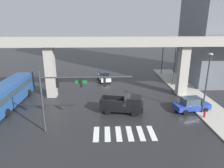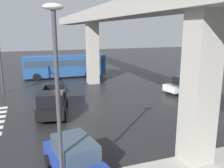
{
  "view_description": "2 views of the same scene",
  "coord_description": "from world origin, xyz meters",
  "px_view_note": "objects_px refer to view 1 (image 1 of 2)",
  "views": [
    {
      "loc": [
        -1.89,
        -23.81,
        10.66
      ],
      "look_at": [
        -0.84,
        2.88,
        2.25
      ],
      "focal_mm": 32.48,
      "sensor_mm": 36.0,
      "label": 1
    },
    {
      "loc": [
        18.24,
        -3.03,
        6.38
      ],
      "look_at": [
        -0.52,
        3.63,
        1.86
      ],
      "focal_mm": 38.37,
      "sensor_mm": 36.0,
      "label": 2
    }
  ],
  "objects_px": {
    "street_lamp_far_north": "(163,52)",
    "fire_hydrant": "(205,115)",
    "sedan_white": "(104,76)",
    "traffic_signal_mast": "(69,88)",
    "city_bus": "(10,92)",
    "sedan_blue": "(192,104)",
    "street_lamp_near_corner": "(207,77)",
    "street_lamp_mid_block": "(175,59)",
    "pickup_truck": "(124,105)"
  },
  "relations": [
    {
      "from": "city_bus",
      "to": "sedan_blue",
      "type": "relative_size",
      "value": 2.38
    },
    {
      "from": "street_lamp_far_north",
      "to": "fire_hydrant",
      "type": "distance_m",
      "value": 19.98
    },
    {
      "from": "pickup_truck",
      "to": "fire_hydrant",
      "type": "xyz_separation_m",
      "value": [
        8.94,
        -1.95,
        -0.56
      ]
    },
    {
      "from": "traffic_signal_mast",
      "to": "pickup_truck",
      "type": "bearing_deg",
      "value": 35.73
    },
    {
      "from": "traffic_signal_mast",
      "to": "street_lamp_mid_block",
      "type": "distance_m",
      "value": 20.83
    },
    {
      "from": "sedan_blue",
      "to": "street_lamp_mid_block",
      "type": "height_order",
      "value": "street_lamp_mid_block"
    },
    {
      "from": "traffic_signal_mast",
      "to": "street_lamp_far_north",
      "type": "distance_m",
      "value": 26.4
    },
    {
      "from": "sedan_blue",
      "to": "street_lamp_far_north",
      "type": "distance_m",
      "value": 17.89
    },
    {
      "from": "pickup_truck",
      "to": "street_lamp_far_north",
      "type": "bearing_deg",
      "value": 62.06
    },
    {
      "from": "city_bus",
      "to": "fire_hydrant",
      "type": "distance_m",
      "value": 24.29
    },
    {
      "from": "pickup_truck",
      "to": "traffic_signal_mast",
      "type": "relative_size",
      "value": 0.62
    },
    {
      "from": "sedan_white",
      "to": "traffic_signal_mast",
      "type": "bearing_deg",
      "value": -100.44
    },
    {
      "from": "street_lamp_mid_block",
      "to": "sedan_white",
      "type": "bearing_deg",
      "value": 164.52
    },
    {
      "from": "street_lamp_mid_block",
      "to": "pickup_truck",
      "type": "bearing_deg",
      "value": -132.15
    },
    {
      "from": "city_bus",
      "to": "street_lamp_near_corner",
      "type": "relative_size",
      "value": 1.5
    },
    {
      "from": "pickup_truck",
      "to": "street_lamp_far_north",
      "type": "relative_size",
      "value": 0.74
    },
    {
      "from": "traffic_signal_mast",
      "to": "sedan_blue",
      "type": "bearing_deg",
      "value": 16.85
    },
    {
      "from": "sedan_white",
      "to": "street_lamp_near_corner",
      "type": "height_order",
      "value": "street_lamp_near_corner"
    },
    {
      "from": "pickup_truck",
      "to": "sedan_blue",
      "type": "relative_size",
      "value": 1.18
    },
    {
      "from": "sedan_white",
      "to": "fire_hydrant",
      "type": "distance_m",
      "value": 19.25
    },
    {
      "from": "pickup_truck",
      "to": "street_lamp_mid_block",
      "type": "relative_size",
      "value": 0.74
    },
    {
      "from": "traffic_signal_mast",
      "to": "fire_hydrant",
      "type": "distance_m",
      "value": 15.36
    },
    {
      "from": "sedan_white",
      "to": "street_lamp_far_north",
      "type": "distance_m",
      "value": 12.99
    },
    {
      "from": "sedan_white",
      "to": "sedan_blue",
      "type": "height_order",
      "value": "same"
    },
    {
      "from": "sedan_white",
      "to": "traffic_signal_mast",
      "type": "xyz_separation_m",
      "value": [
        -3.26,
        -17.68,
        3.7
      ]
    },
    {
      "from": "sedan_blue",
      "to": "street_lamp_near_corner",
      "type": "relative_size",
      "value": 0.63
    },
    {
      "from": "pickup_truck",
      "to": "street_lamp_mid_block",
      "type": "distance_m",
      "value": 14.36
    },
    {
      "from": "street_lamp_near_corner",
      "to": "pickup_truck",
      "type": "bearing_deg",
      "value": 176.2
    },
    {
      "from": "sedan_white",
      "to": "street_lamp_far_north",
      "type": "xyz_separation_m",
      "value": [
        11.78,
        4.03,
        3.7
      ]
    },
    {
      "from": "sedan_blue",
      "to": "street_lamp_far_north",
      "type": "height_order",
      "value": "street_lamp_far_north"
    },
    {
      "from": "street_lamp_far_north",
      "to": "fire_hydrant",
      "type": "xyz_separation_m",
      "value": [
        -0.4,
        -19.55,
        -4.13
      ]
    },
    {
      "from": "street_lamp_near_corner",
      "to": "street_lamp_far_north",
      "type": "bearing_deg",
      "value": 90.0
    },
    {
      "from": "street_lamp_mid_block",
      "to": "fire_hydrant",
      "type": "height_order",
      "value": "street_lamp_mid_block"
    },
    {
      "from": "street_lamp_far_north",
      "to": "fire_hydrant",
      "type": "bearing_deg",
      "value": -91.17
    },
    {
      "from": "street_lamp_near_corner",
      "to": "fire_hydrant",
      "type": "distance_m",
      "value": 4.35
    },
    {
      "from": "sedan_blue",
      "to": "street_lamp_mid_block",
      "type": "distance_m",
      "value": 10.89
    },
    {
      "from": "fire_hydrant",
      "to": "city_bus",
      "type": "bearing_deg",
      "value": 167.83
    },
    {
      "from": "sedan_blue",
      "to": "pickup_truck",
      "type": "bearing_deg",
      "value": -179.13
    },
    {
      "from": "street_lamp_mid_block",
      "to": "street_lamp_far_north",
      "type": "xyz_separation_m",
      "value": [
        0.0,
        7.29,
        0.0
      ]
    },
    {
      "from": "street_lamp_near_corner",
      "to": "fire_hydrant",
      "type": "xyz_separation_m",
      "value": [
        -0.4,
        -1.33,
        -4.13
      ]
    },
    {
      "from": "street_lamp_far_north",
      "to": "fire_hydrant",
      "type": "relative_size",
      "value": 8.52
    },
    {
      "from": "pickup_truck",
      "to": "street_lamp_near_corner",
      "type": "distance_m",
      "value": 10.01
    },
    {
      "from": "street_lamp_near_corner",
      "to": "street_lamp_mid_block",
      "type": "distance_m",
      "value": 10.93
    },
    {
      "from": "street_lamp_mid_block",
      "to": "street_lamp_far_north",
      "type": "relative_size",
      "value": 1.0
    },
    {
      "from": "fire_hydrant",
      "to": "sedan_blue",
      "type": "bearing_deg",
      "value": 108.14
    },
    {
      "from": "city_bus",
      "to": "fire_hydrant",
      "type": "xyz_separation_m",
      "value": [
        23.71,
        -5.11,
        -1.29
      ]
    },
    {
      "from": "pickup_truck",
      "to": "street_lamp_near_corner",
      "type": "bearing_deg",
      "value": -3.8
    },
    {
      "from": "pickup_truck",
      "to": "street_lamp_near_corner",
      "type": "xyz_separation_m",
      "value": [
        9.34,
        -0.62,
        3.57
      ]
    },
    {
      "from": "sedan_white",
      "to": "street_lamp_mid_block",
      "type": "bearing_deg",
      "value": -15.48
    },
    {
      "from": "sedan_white",
      "to": "street_lamp_near_corner",
      "type": "xyz_separation_m",
      "value": [
        11.78,
        -14.19,
        3.7
      ]
    }
  ]
}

